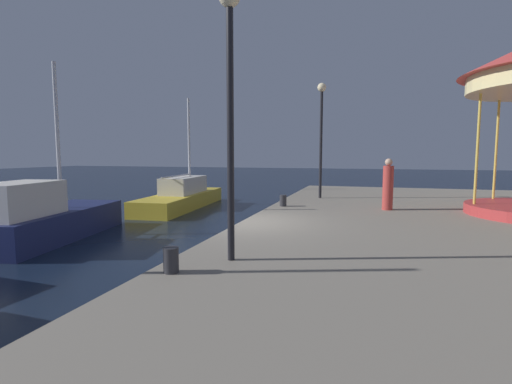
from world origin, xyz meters
TOP-DOWN VIEW (x-y plane):
  - ground_plane at (0.00, 0.00)m, footprint 120.00×120.00m
  - quay_dock at (6.01, 0.00)m, footprint 12.02×24.50m
  - sailboat_navy at (-6.10, -0.76)m, footprint 2.79×5.56m
  - sailboat_yellow at (-5.47, 6.90)m, footprint 2.47×7.36m
  - lamp_post_mid_promenade at (1.05, -3.67)m, footprint 0.36×0.36m
  - lamp_post_far_end at (1.39, 6.12)m, footprint 0.36×0.36m
  - bollard_center at (0.40, -4.61)m, footprint 0.24×0.24m
  - bollard_south at (0.44, 3.22)m, footprint 0.24×0.24m
  - person_mid_promenade at (3.94, 3.40)m, footprint 0.34×0.34m

SIDE VIEW (x-z plane):
  - ground_plane at x=0.00m, z-range 0.00..0.00m
  - quay_dock at x=6.01m, z-range 0.00..0.80m
  - sailboat_yellow at x=-5.47m, z-range -2.16..3.29m
  - sailboat_navy at x=-6.10m, z-range -2.07..3.46m
  - bollard_center at x=0.40m, z-range 0.80..1.20m
  - bollard_south at x=0.44m, z-range 0.80..1.20m
  - person_mid_promenade at x=3.94m, z-range 0.74..2.44m
  - lamp_post_mid_promenade at x=1.05m, z-range 1.62..6.20m
  - lamp_post_far_end at x=1.39m, z-range 1.63..6.36m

